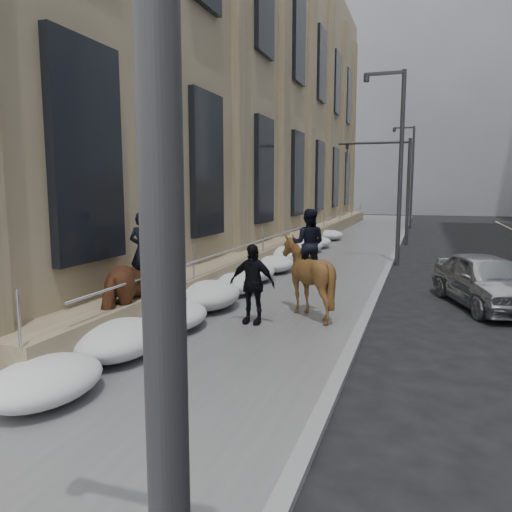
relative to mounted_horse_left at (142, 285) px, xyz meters
The scene contains 14 objects.
ground 2.65m from the mounted_horse_left, 39.62° to the right, with size 140.00×140.00×0.00m, color black.
sidewalk 8.75m from the mounted_horse_left, 77.86° to the left, with size 5.00×80.00×0.12m, color #4F4F51.
curb 9.65m from the mounted_horse_left, 62.35° to the left, with size 0.24×80.00×0.12m, color slate.
limestone_building 20.29m from the mounted_horse_left, 100.53° to the left, with size 6.10×44.00×18.00m.
bg_building_mid 60.16m from the mounted_horse_left, 84.31° to the left, with size 30.00×12.00×28.00m, color slate.
bg_building_far 71.16m from the mounted_horse_left, 93.39° to the left, with size 24.00×12.00×20.00m, color gray.
streetlight_mid 13.72m from the mounted_horse_left, 69.92° to the left, with size 1.71×0.24×8.00m.
streetlight_far 32.98m from the mounted_horse_left, 82.00° to the left, with size 1.71×0.24×8.00m.
traffic_signal 21.05m from the mounted_horse_left, 79.22° to the left, with size 4.10×0.22×6.00m.
snow_bank 6.65m from the mounted_horse_left, 86.48° to the left, with size 1.70×18.10×0.76m.
mounted_horse_left is the anchor object (origin of this frame).
mounted_horse_right 4.04m from the mounted_horse_left, 41.43° to the left, with size 1.70×1.88×2.65m.
pedestrian 2.51m from the mounted_horse_left, 37.78° to the left, with size 1.10×0.46×1.88m, color black.
car_silver 9.28m from the mounted_horse_left, 36.86° to the left, with size 1.77×4.40×1.50m, color #929599.
Camera 1 is at (3.88, -7.75, 3.30)m, focal length 35.00 mm.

